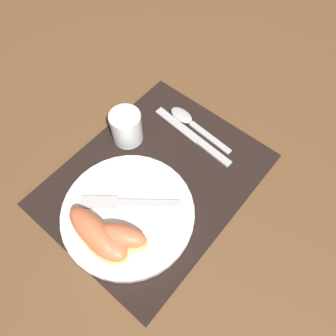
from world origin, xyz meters
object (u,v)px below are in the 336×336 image
Objects in this scene: knife at (194,137)px; spoon at (189,121)px; fork at (123,203)px; citrus_wedge_2 at (121,236)px; juice_glass at (127,128)px; citrus_wedge_0 at (95,233)px; citrus_wedge_1 at (105,242)px; plate at (128,213)px.

knife is 1.23× the size of spoon.
fork is at bearing -172.84° from spoon.
spoon is at bearing 52.64° from knife.
fork is 0.07m from citrus_wedge_2.
citrus_wedge_0 is (-0.21, -0.12, 0.00)m from juice_glass.
citrus_wedge_0 reaches higher than citrus_wedge_1.
juice_glass reaches higher than knife.
citrus_wedge_1 is at bearing -156.73° from fork.
knife is 1.66× the size of citrus_wedge_0.
plate is 0.02m from fork.
plate is 3.41× the size of juice_glass.
knife is at bearing 0.80° from citrus_wedge_0.
knife is at bearing -127.36° from spoon.
fork reaches higher than knife.
juice_glass is 0.35× the size of knife.
juice_glass reaches higher than citrus_wedge_0.
knife is 2.02× the size of citrus_wedge_2.
citrus_wedge_2 is (-0.18, -0.16, -0.00)m from juice_glass.
plate is at bearing -176.45° from knife.
knife is (0.09, -0.12, -0.03)m from juice_glass.
spoon is 1.68× the size of citrus_wedge_1.
juice_glass is 0.17m from fork.
fork is 1.53× the size of citrus_wedge_2.
citrus_wedge_1 reaches higher than knife.
citrus_wedge_1 is (0.00, -0.02, -0.00)m from citrus_wedge_0.
knife is at bearing 5.39° from citrus_wedge_1.
knife is at bearing -50.90° from juice_glass.
plate is 0.08m from citrus_wedge_0.
knife is 0.28m from citrus_wedge_2.
citrus_wedge_1 is (-0.07, -0.01, 0.02)m from plate.
citrus_wedge_2 is (0.03, -0.04, -0.00)m from citrus_wedge_0.
citrus_wedge_1 is (-0.21, -0.14, -0.00)m from juice_glass.
spoon reaches higher than knife.
citrus_wedge_2 is at bearing -136.71° from fork.
citrus_wedge_0 is at bearing 124.06° from citrus_wedge_2.
citrus_wedge_1 is at bearing 149.96° from citrus_wedge_2.
citrus_wedge_2 is at bearing -146.84° from plate.
citrus_wedge_1 is (-0.08, -0.03, 0.01)m from fork.
plate is at bearing -7.93° from citrus_wedge_0.
citrus_wedge_0 is at bearing -179.20° from knife.
juice_glass is at bearing 147.38° from spoon.
knife is 0.22m from fork.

